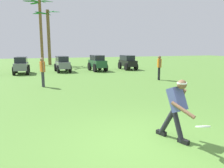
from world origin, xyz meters
TOP-DOWN VIEW (x-y plane):
  - ground_plane at (0.00, 0.00)m, footprint 80.00×80.00m
  - frisbee_thrower at (0.76, -0.06)m, footprint 0.48×1.13m
  - frisbee_in_flight at (0.81, -0.84)m, footprint 0.34×0.33m
  - teammate_near_sideline at (5.41, 8.13)m, footprint 0.30×0.49m
  - teammate_midfield at (-1.76, 8.06)m, footprint 0.27×0.50m
  - parked_car_slot_a at (-3.11, 14.78)m, footprint 1.23×2.44m
  - parked_car_slot_b at (0.14, 15.08)m, footprint 1.21×2.43m
  - parked_car_slot_c at (3.15, 14.68)m, footprint 1.28×2.40m
  - parked_car_slot_d at (6.22, 15.01)m, footprint 1.19×2.42m
  - palm_tree_far_left at (-1.18, 22.42)m, footprint 3.27×3.02m
  - palm_tree_left_of_centre at (-0.34, 23.10)m, footprint 3.11×3.11m

SIDE VIEW (x-z plane):
  - ground_plane at x=0.00m, z-range 0.00..0.00m
  - frisbee_in_flight at x=0.81m, z-range 0.55..0.65m
  - parked_car_slot_a at x=-3.11m, z-range 0.05..1.39m
  - parked_car_slot_b at x=0.14m, z-range 0.05..1.39m
  - parked_car_slot_d at x=6.22m, z-range 0.05..1.39m
  - parked_car_slot_c at x=3.15m, z-range 0.04..1.44m
  - frisbee_thrower at x=0.76m, z-range 0.09..1.51m
  - teammate_near_sideline at x=5.41m, z-range 0.16..1.72m
  - teammate_midfield at x=-1.76m, z-range 0.16..1.72m
  - palm_tree_left_of_centre at x=-0.34m, z-range 0.45..6.80m
  - palm_tree_far_left at x=-1.18m, z-range 0.70..8.09m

